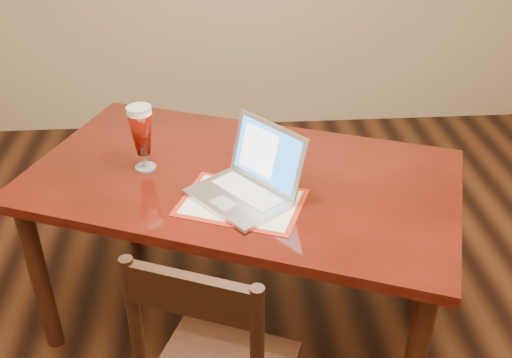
{
  "coord_description": "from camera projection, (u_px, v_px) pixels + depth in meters",
  "views": [
    {
      "loc": [
        -0.22,
        -1.62,
        2.01
      ],
      "look_at": [
        -0.08,
        0.3,
        0.83
      ],
      "focal_mm": 40.0,
      "sensor_mm": 36.0,
      "label": 1
    }
  ],
  "objects": [
    {
      "name": "dining_table",
      "position": [
        240.0,
        193.0,
        2.37
      ],
      "size": [
        1.96,
        1.54,
        1.09
      ],
      "rotation": [
        0.0,
        0.0,
        -0.38
      ],
      "color": "#4B0F0A",
      "rests_on": "ground"
    }
  ]
}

